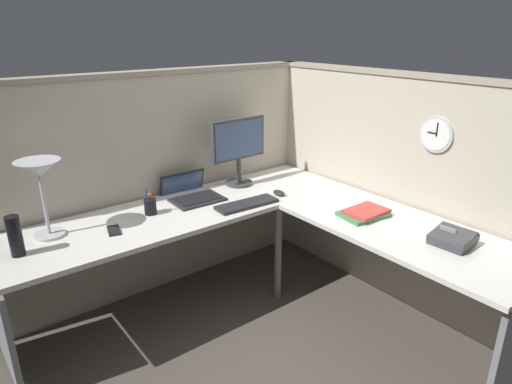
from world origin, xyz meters
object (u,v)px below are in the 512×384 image
Objects in this scene: pen_cup at (150,206)px; wall_clock at (437,135)px; thermos_flask at (15,236)px; laptop at (191,193)px; keyboard at (247,204)px; desk_lamp_dome at (39,175)px; book_stack at (364,213)px; monitor at (239,147)px; cell_phone at (114,230)px; office_phone at (453,239)px; computer_mouse at (279,193)px.

pen_cup is 0.82× the size of wall_clock.
thermos_flask is (-0.78, -0.08, 0.06)m from pen_cup.
keyboard is (0.21, -0.38, -0.01)m from laptop.
desk_lamp_dome reaches higher than book_stack.
pen_cup reaches higher than book_stack.
monitor is at bearing 64.21° from keyboard.
laptop reaches higher than keyboard.
keyboard is 1.95× the size of wall_clock.
pen_cup is at bearing 140.39° from book_stack.
desk_lamp_dome is 2.02× the size of thermos_flask.
cell_phone is 2.01m from wall_clock.
monitor is at bearing 2.12° from desk_lamp_dome.
thermos_flask is at bearing 156.22° from wall_clock.
thermos_flask is 1.00× the size of wall_clock.
laptop reaches higher than cell_phone.
wall_clock is at bearing -14.25° from cell_phone.
office_phone is (0.53, -1.15, 0.03)m from keyboard.
wall_clock reaches higher than cell_phone.
office_phone is 0.56m from book_stack.
computer_mouse is at bearing -76.54° from monitor.
desk_lamp_dome is (-0.95, -0.05, 0.34)m from laptop.
thermos_flask is at bearing 156.84° from book_stack.
desk_lamp_dome is (-1.46, 0.31, 0.35)m from computer_mouse.
laptop is at bearing 115.94° from office_phone.
cell_phone is (-1.06, -0.22, -0.29)m from monitor.
desk_lamp_dome is at bearing 167.66° from keyboard.
laptop is 2.72× the size of cell_phone.
office_phone reaches higher than cell_phone.
monitor is 2.27× the size of wall_clock.
keyboard is (-0.21, -0.38, -0.28)m from monitor.
pen_cup is at bearing -171.62° from monitor.
desk_lamp_dome is 1.91m from book_stack.
laptop is (-0.42, -0.00, -0.27)m from monitor.
laptop is at bearing -179.76° from monitor.
cell_phone is at bearing 172.87° from computer_mouse.
monitor is at bearing 8.38° from pen_cup.
desk_lamp_dome is 2.47× the size of pen_cup.
pen_cup is at bearing 127.86° from office_phone.
keyboard is at bearing -60.99° from laptop.
computer_mouse is 1.15m from cell_phone.
book_stack is at bearing -48.10° from keyboard.
laptop is at bearing 2.94° from desk_lamp_dome.
monitor reaches higher than cell_phone.
laptop is 3.76× the size of computer_mouse.
wall_clock is at bearing -36.52° from pen_cup.
monitor is 2.78× the size of pen_cup.
monitor is 1.16× the size of keyboard.
wall_clock is (0.32, 0.36, 0.47)m from office_phone.
pen_cup reaches higher than laptop.
keyboard is at bearing -7.75° from thermos_flask.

